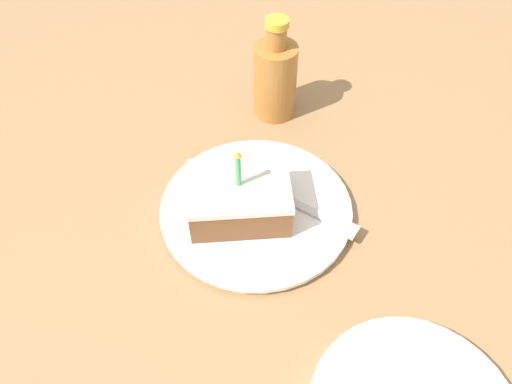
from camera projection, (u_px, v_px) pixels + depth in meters
ground_plane at (239, 213)px, 0.74m from camera, size 2.40×2.40×0.04m
plate at (256, 209)px, 0.71m from camera, size 0.27×0.27×0.02m
cake_slice at (237, 198)px, 0.67m from camera, size 0.10×0.14×0.12m
fork at (312, 212)px, 0.69m from camera, size 0.11×0.14×0.00m
bottle at (275, 78)px, 0.81m from camera, size 0.07×0.07×0.17m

